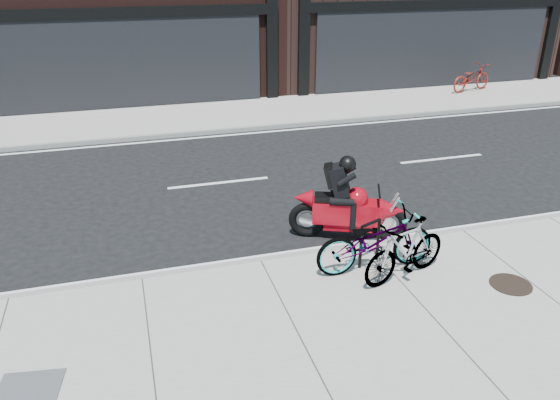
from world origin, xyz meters
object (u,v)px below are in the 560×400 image
object	(u,v)px
motorcycle	(353,206)
bicycle_rear	(405,250)
manhole_cover	(511,284)
utility_grate	(27,393)
bicycle_far	(471,78)
bicycle_front	(375,241)
bike_rack	(370,239)

from	to	relation	value
motorcycle	bicycle_rear	bearing A→B (deg)	-61.15
bicycle_rear	manhole_cover	world-z (taller)	bicycle_rear
manhole_cover	utility_grate	size ratio (longest dim) A/B	0.88
motorcycle	manhole_cover	size ratio (longest dim) A/B	3.19
motorcycle	bicycle_far	world-z (taller)	motorcycle
bicycle_front	manhole_cover	distance (m)	2.24
bicycle_rear	motorcycle	distance (m)	1.71
bicycle_far	manhole_cover	xyz separation A→B (m)	(-7.41, -12.09, -0.50)
bicycle_front	manhole_cover	world-z (taller)	bicycle_front
bike_rack	bicycle_far	xyz separation A→B (m)	(9.32, 10.84, 0.04)
utility_grate	bicycle_front	bearing A→B (deg)	15.38
bicycle_far	motorcycle	bearing A→B (deg)	120.73
bike_rack	bicycle_rear	distance (m)	0.66
bike_rack	motorcycle	size ratio (longest dim) A/B	0.38
bike_rack	motorcycle	xyz separation A→B (m)	(0.19, 1.15, 0.08)
manhole_cover	bicycle_front	bearing A→B (deg)	150.66
bicycle_front	bicycle_far	xyz separation A→B (m)	(9.31, 11.03, -0.02)
bicycle_front	utility_grate	world-z (taller)	bicycle_front
bicycle_rear	manhole_cover	size ratio (longest dim) A/B	2.55
motorcycle	utility_grate	size ratio (longest dim) A/B	2.81
bicycle_rear	motorcycle	world-z (taller)	motorcycle
bicycle_far	bicycle_front	bearing A→B (deg)	123.83
utility_grate	manhole_cover	bearing A→B (deg)	2.96
utility_grate	motorcycle	bearing A→B (deg)	27.13
manhole_cover	utility_grate	distance (m)	7.13
motorcycle	manhole_cover	xyz separation A→B (m)	(1.71, -2.40, -0.54)
bike_rack	motorcycle	world-z (taller)	motorcycle
motorcycle	bicycle_far	distance (m)	13.31
bicycle_rear	bicycle_far	xyz separation A→B (m)	(8.96, 11.40, 0.01)
utility_grate	bike_rack	bearing A→B (deg)	17.28
bike_rack	bicycle_far	size ratio (longest dim) A/B	0.41
bicycle_front	manhole_cover	bearing A→B (deg)	-118.63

